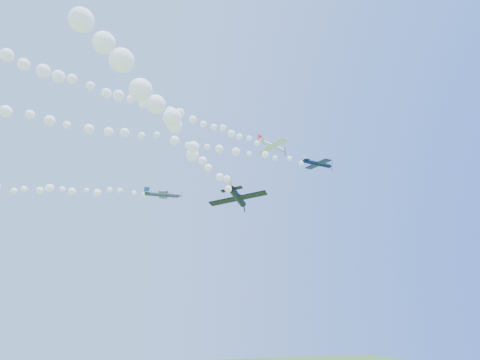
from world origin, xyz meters
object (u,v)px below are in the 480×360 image
object	(u,v)px
plane_white	(272,146)
plane_navy	(318,164)
plane_grey	(163,195)
plane_black	(238,197)

from	to	relation	value
plane_white	plane_navy	xyz separation A→B (m)	(7.45, -5.62, -5.19)
plane_grey	plane_black	world-z (taller)	plane_grey
plane_white	plane_navy	bearing A→B (deg)	-55.71
plane_navy	plane_grey	size ratio (longest dim) A/B	0.97
plane_grey	plane_white	bearing A→B (deg)	-0.57
plane_white	plane_black	world-z (taller)	plane_white
plane_white	plane_grey	distance (m)	25.28
plane_black	plane_navy	bearing A→B (deg)	-23.73
plane_white	plane_black	distance (m)	31.02
plane_navy	plane_grey	distance (m)	31.59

